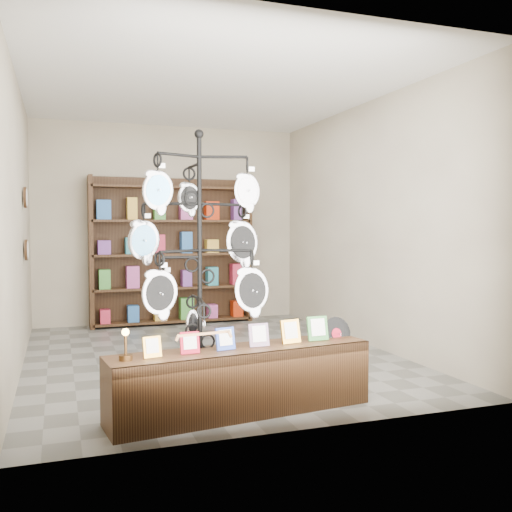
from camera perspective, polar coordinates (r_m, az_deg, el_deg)
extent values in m
plane|color=slate|center=(6.59, -4.50, -9.92)|extent=(5.00, 5.00, 0.00)
plane|color=beige|center=(8.87, -8.65, 3.14)|extent=(4.00, 0.00, 4.00)
plane|color=beige|center=(4.06, 4.44, 3.38)|extent=(4.00, 0.00, 4.00)
plane|color=beige|center=(6.23, -22.68, 3.02)|extent=(0.00, 5.00, 5.00)
plane|color=beige|center=(7.20, 11.07, 3.16)|extent=(0.00, 5.00, 5.00)
plane|color=white|center=(6.60, -4.61, 16.37)|extent=(5.00, 5.00, 0.00)
cylinder|color=black|center=(4.67, -5.58, -15.18)|extent=(0.47, 0.47, 0.03)
cylinder|color=black|center=(4.46, -5.65, -2.07)|extent=(0.04, 0.04, 2.16)
sphere|color=black|center=(4.50, -5.72, 12.05)|extent=(0.07, 0.07, 0.07)
ellipsoid|color=silver|center=(4.73, -6.36, -6.69)|extent=(0.11, 0.04, 0.23)
cube|color=#A36A44|center=(4.21, -5.21, -7.74)|extent=(0.41, 0.07, 0.04)
cube|color=black|center=(4.57, -1.38, -12.38)|extent=(2.15, 0.68, 0.52)
cube|color=gold|center=(4.25, -10.35, -8.94)|extent=(0.14, 0.07, 0.15)
cube|color=#A80D23|center=(4.34, -6.64, -8.61)|extent=(0.15, 0.07, 0.16)
cube|color=#263FA5|center=(4.44, -3.09, -8.27)|extent=(0.16, 0.07, 0.17)
cube|color=#E54C33|center=(4.56, 0.28, -7.91)|extent=(0.17, 0.07, 0.18)
cube|color=gold|center=(4.69, 3.47, -7.54)|extent=(0.18, 0.08, 0.19)
cube|color=#337233|center=(4.82, 6.17, -7.21)|extent=(0.19, 0.08, 0.20)
cylinder|color=black|center=(4.99, 8.04, -7.69)|extent=(0.29, 0.10, 0.28)
cylinder|color=#A80D23|center=(4.99, 8.05, -7.70)|extent=(0.10, 0.04, 0.10)
cylinder|color=#452C13|center=(4.22, -12.89, -9.87)|extent=(0.10, 0.10, 0.04)
cylinder|color=#452C13|center=(4.20, -12.91, -8.72)|extent=(0.02, 0.02, 0.13)
sphere|color=#FFBF59|center=(4.18, -12.92, -7.43)|extent=(0.05, 0.05, 0.05)
cube|color=black|center=(8.81, -8.56, 0.54)|extent=(2.40, 0.04, 2.20)
cube|color=black|center=(8.52, -16.18, 0.37)|extent=(0.06, 0.36, 2.20)
cube|color=black|center=(8.95, -0.93, 0.62)|extent=(0.06, 0.36, 2.20)
cube|color=black|center=(8.77, -8.31, -6.37)|extent=(2.36, 0.36, 0.04)
cube|color=black|center=(8.70, -8.33, -3.12)|extent=(2.36, 0.36, 0.03)
cube|color=black|center=(8.66, -8.36, 0.17)|extent=(2.36, 0.36, 0.04)
cube|color=black|center=(8.65, -8.38, 3.48)|extent=(2.36, 0.36, 0.04)
cube|color=black|center=(8.67, -8.41, 6.79)|extent=(2.36, 0.36, 0.04)
cylinder|color=black|center=(7.03, -22.09, 5.45)|extent=(0.03, 0.24, 0.24)
cylinder|color=black|center=(7.03, -22.00, 0.56)|extent=(0.03, 0.24, 0.24)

